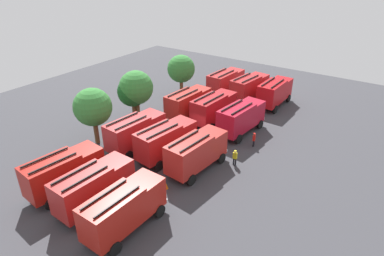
% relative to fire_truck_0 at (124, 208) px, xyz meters
% --- Properties ---
extents(ground_plane, '(66.48, 66.48, 0.00)m').
position_rel_fire_truck_0_xyz_m(ground_plane, '(15.11, 4.13, -2.15)').
color(ground_plane, '#38383D').
extents(fire_truck_0, '(7.25, 2.87, 3.88)m').
position_rel_fire_truck_0_xyz_m(fire_truck_0, '(0.00, 0.00, 0.00)').
color(fire_truck_0, '#A61C13').
rests_on(fire_truck_0, ground).
extents(fire_truck_1, '(7.38, 3.26, 3.88)m').
position_rel_fire_truck_0_xyz_m(fire_truck_1, '(10.03, 0.08, 0.00)').
color(fire_truck_1, '#AA231E').
rests_on(fire_truck_1, ground).
extents(fire_truck_2, '(7.40, 3.30, 3.88)m').
position_rel_fire_truck_0_xyz_m(fire_truck_2, '(19.59, 0.11, 0.00)').
color(fire_truck_2, '#A71022').
rests_on(fire_truck_2, ground).
extents(fire_truck_3, '(7.24, 2.85, 3.88)m').
position_rel_fire_truck_0_xyz_m(fire_truck_3, '(29.81, 0.08, 0.00)').
color(fire_truck_3, '#AF1015').
rests_on(fire_truck_3, ground).
extents(fire_truck_4, '(7.30, 3.01, 3.88)m').
position_rel_fire_truck_0_xyz_m(fire_truck_4, '(0.56, 4.05, 0.00)').
color(fire_truck_4, maroon).
rests_on(fire_truck_4, ground).
extents(fire_truck_5, '(7.44, 3.44, 3.88)m').
position_rel_fire_truck_0_xyz_m(fire_truck_5, '(10.21, 4.04, 0.00)').
color(fire_truck_5, '#A51B1B').
rests_on(fire_truck_5, ground).
extents(fire_truck_6, '(7.33, 3.10, 3.88)m').
position_rel_fire_truck_0_xyz_m(fire_truck_6, '(20.25, 4.32, 0.00)').
color(fire_truck_6, maroon).
rests_on(fire_truck_6, ground).
extents(fire_truck_7, '(7.42, 3.38, 3.88)m').
position_rel_fire_truck_0_xyz_m(fire_truck_7, '(29.58, 3.91, 0.00)').
color(fire_truck_7, '#A41F21').
rests_on(fire_truck_7, ground).
extents(fire_truck_8, '(7.41, 3.35, 3.88)m').
position_rel_fire_truck_0_xyz_m(fire_truck_8, '(0.48, 7.93, 0.00)').
color(fire_truck_8, maroon).
rests_on(fire_truck_8, ground).
extents(fire_truck_9, '(7.37, 3.21, 3.88)m').
position_rel_fire_truck_0_xyz_m(fire_truck_9, '(9.79, 7.98, 0.00)').
color(fire_truck_9, '#A32022').
rests_on(fire_truck_9, ground).
extents(fire_truck_10, '(7.32, 3.08, 3.88)m').
position_rel_fire_truck_0_xyz_m(fire_truck_10, '(19.69, 7.88, 0.00)').
color(fire_truck_10, '#A4211A').
rests_on(fire_truck_10, ground).
extents(fire_truck_11, '(7.31, 3.04, 3.88)m').
position_rel_fire_truck_0_xyz_m(fire_truck_11, '(29.65, 7.93, 0.00)').
color(fire_truck_11, '#AF2121').
rests_on(fire_truck_11, ground).
extents(firefighter_0, '(0.47, 0.35, 1.79)m').
position_rel_fire_truck_0_xyz_m(firefighter_0, '(4.68, 6.29, -1.14)').
color(firefighter_0, black).
rests_on(firefighter_0, ground).
extents(firefighter_1, '(0.45, 0.48, 1.78)m').
position_rel_fire_truck_0_xyz_m(firefighter_1, '(24.58, 4.92, -1.15)').
color(firefighter_1, black).
rests_on(firefighter_1, ground).
extents(firefighter_2, '(0.28, 0.44, 1.69)m').
position_rel_fire_truck_0_xyz_m(firefighter_2, '(12.99, -2.67, -1.21)').
color(firefighter_2, black).
rests_on(firefighter_2, ground).
extents(firefighter_3, '(0.46, 0.32, 1.64)m').
position_rel_fire_truck_0_xyz_m(firefighter_3, '(17.61, -2.62, -1.24)').
color(firefighter_3, black).
rests_on(firefighter_3, ground).
extents(firefighter_4, '(0.47, 0.35, 1.64)m').
position_rel_fire_truck_0_xyz_m(firefighter_4, '(35.16, 0.98, -1.24)').
color(firefighter_4, black).
rests_on(firefighter_4, ground).
extents(tree_0, '(4.25, 4.25, 6.59)m').
position_rel_fire_truck_0_xyz_m(tree_0, '(8.15, 12.58, 2.28)').
color(tree_0, brown).
rests_on(tree_0, ground).
extents(tree_1, '(3.82, 3.82, 5.92)m').
position_rel_fire_truck_0_xyz_m(tree_1, '(14.95, 13.14, 1.83)').
color(tree_1, brown).
rests_on(tree_1, ground).
extents(tree_2, '(4.31, 4.31, 6.68)m').
position_rel_fire_truck_0_xyz_m(tree_2, '(15.27, 12.78, 2.34)').
color(tree_2, brown).
rests_on(tree_2, ground).
extents(tree_3, '(4.10, 4.10, 6.36)m').
position_rel_fire_truck_0_xyz_m(tree_3, '(25.38, 13.19, 2.13)').
color(tree_3, brown).
rests_on(tree_3, ground).
extents(traffic_cone_0, '(0.48, 0.48, 0.69)m').
position_rel_fire_truck_0_xyz_m(traffic_cone_0, '(5.87, 0.69, -1.81)').
color(traffic_cone_0, '#F2600C').
rests_on(traffic_cone_0, ground).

